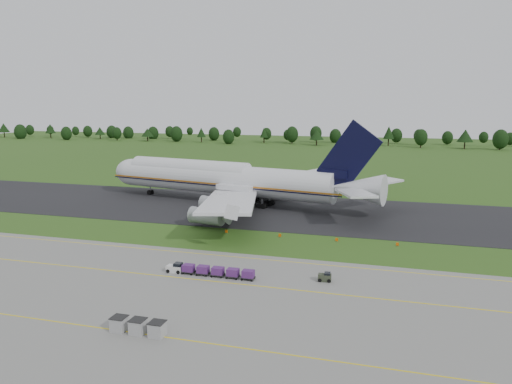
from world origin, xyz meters
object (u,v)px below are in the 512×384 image
(aircraft, at_px, (227,179))
(utility_cart, at_px, (325,278))
(baggage_train, at_px, (209,271))
(edge_markers, at_px, (308,238))
(uld_row, at_px, (138,326))

(aircraft, relative_size, utility_cart, 39.80)
(baggage_train, bearing_deg, aircraft, 106.47)
(aircraft, bearing_deg, baggage_train, -73.53)
(aircraft, height_order, edge_markers, aircraft)
(aircraft, xyz_separation_m, baggage_train, (15.80, -53.43, -5.48))
(aircraft, bearing_deg, edge_markers, -47.40)
(baggage_train, xyz_separation_m, edge_markers, (10.65, 24.68, -0.55))
(baggage_train, bearing_deg, edge_markers, 66.67)
(aircraft, bearing_deg, uld_row, -78.30)
(aircraft, distance_m, utility_cart, 60.92)
(aircraft, distance_m, edge_markers, 39.53)
(utility_cart, bearing_deg, edge_markers, 106.43)
(utility_cart, bearing_deg, baggage_train, -171.60)
(edge_markers, bearing_deg, uld_row, -104.05)
(utility_cart, bearing_deg, uld_row, -128.05)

